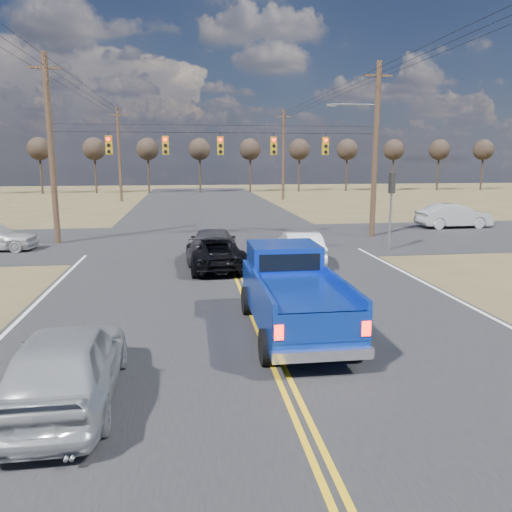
{
  "coord_description": "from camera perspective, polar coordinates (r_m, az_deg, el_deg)",
  "views": [
    {
      "loc": [
        -1.93,
        -10.31,
        4.57
      ],
      "look_at": [
        0.24,
        5.31,
        1.5
      ],
      "focal_mm": 35.0,
      "sensor_mm": 36.0,
      "label": 1
    }
  ],
  "objects": [
    {
      "name": "treeline",
      "position": [
        37.34,
        -5.06,
        12.72
      ],
      "size": [
        87.0,
        117.8,
        7.4
      ],
      "color": "#33261C",
      "rests_on": "ground"
    },
    {
      "name": "cross_car_east_near",
      "position": [
        36.17,
        21.67,
        4.28
      ],
      "size": [
        1.87,
        4.96,
        1.62
      ],
      "primitive_type": "imported",
      "rotation": [
        0.0,
        0.0,
        1.6
      ],
      "color": "#B3B7BB",
      "rests_on": "ground"
    },
    {
      "name": "road_cross",
      "position": [
        28.74,
        -3.96,
        1.85
      ],
      "size": [
        120.0,
        12.0,
        0.02
      ],
      "primitive_type": "cube",
      "color": "#28282B",
      "rests_on": "ground"
    },
    {
      "name": "signal_gantry",
      "position": [
        28.2,
        -3.03,
        12.01
      ],
      "size": [
        19.6,
        4.83,
        10.0
      ],
      "color": "#473323",
      "rests_on": "ground"
    },
    {
      "name": "pickup_truck",
      "position": [
        13.32,
        4.22,
        -4.29
      ],
      "size": [
        2.35,
        5.83,
        2.19
      ],
      "rotation": [
        0.0,
        0.0,
        -0.0
      ],
      "color": "black",
      "rests_on": "ground"
    },
    {
      "name": "dgrey_car_queue",
      "position": [
        22.7,
        -4.94,
        1.29
      ],
      "size": [
        2.54,
        5.31,
        1.49
      ],
      "primitive_type": "imported",
      "rotation": [
        0.0,
        0.0,
        3.05
      ],
      "color": "#3A3A3F",
      "rests_on": "ground"
    },
    {
      "name": "silver_suv",
      "position": [
        10.21,
        -20.82,
        -11.45
      ],
      "size": [
        1.95,
        4.69,
        1.59
      ],
      "primitive_type": "imported",
      "rotation": [
        0.0,
        0.0,
        3.16
      ],
      "color": "#AAAEB2",
      "rests_on": "ground"
    },
    {
      "name": "ground",
      "position": [
        11.44,
        2.52,
        -12.54
      ],
      "size": [
        160.0,
        160.0,
        0.0
      ],
      "primitive_type": "plane",
      "color": "brown",
      "rests_on": "ground"
    },
    {
      "name": "white_car_queue",
      "position": [
        22.26,
        5.08,
        1.0
      ],
      "size": [
        1.71,
        4.39,
        1.43
      ],
      "primitive_type": "imported",
      "rotation": [
        0.0,
        0.0,
        3.09
      ],
      "color": "silver",
      "rests_on": "ground"
    },
    {
      "name": "utility_poles",
      "position": [
        27.38,
        -3.95,
        12.38
      ],
      "size": [
        19.6,
        58.32,
        10.0
      ],
      "color": "#473323",
      "rests_on": "ground"
    },
    {
      "name": "black_suv",
      "position": [
        21.14,
        -4.71,
        0.36
      ],
      "size": [
        2.5,
        4.96,
        1.35
      ],
      "primitive_type": "imported",
      "rotation": [
        0.0,
        0.0,
        3.2
      ],
      "color": "black",
      "rests_on": "ground"
    },
    {
      "name": "road_main",
      "position": [
        20.9,
        -2.42,
        -1.61
      ],
      "size": [
        14.0,
        120.0,
        0.02
      ],
      "primitive_type": "cube",
      "color": "#28282B",
      "rests_on": "ground"
    }
  ]
}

